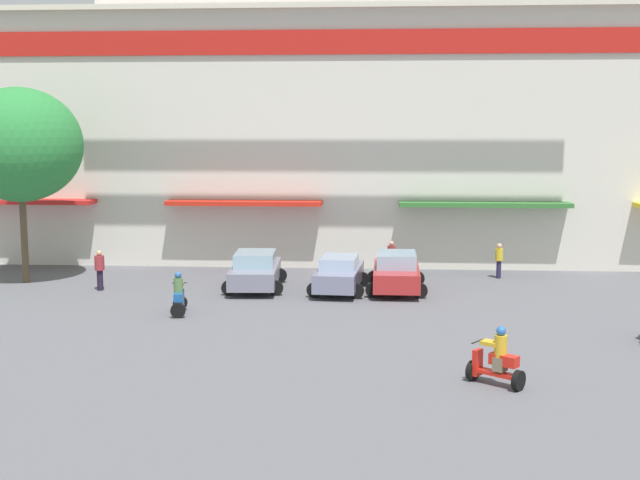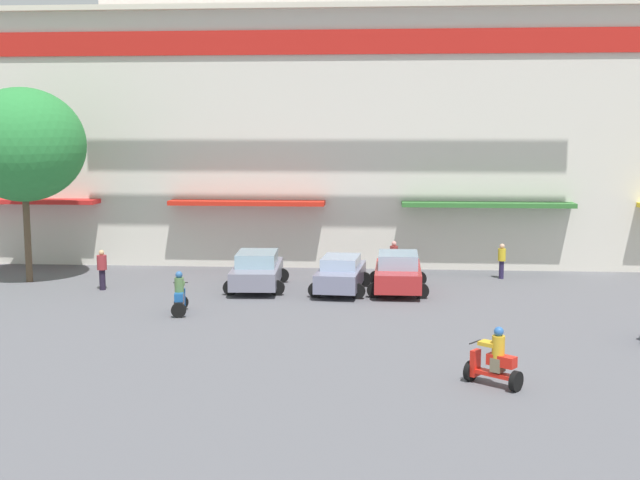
{
  "view_description": "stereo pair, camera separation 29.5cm",
  "coord_description": "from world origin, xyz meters",
  "views": [
    {
      "loc": [
        0.65,
        -7.34,
        6.49
      ],
      "look_at": [
        -1.09,
        18.73,
        2.88
      ],
      "focal_mm": 45.75,
      "sensor_mm": 36.0,
      "label": 1
    },
    {
      "loc": [
        0.94,
        -7.32,
        6.49
      ],
      "look_at": [
        -1.09,
        18.73,
        2.88
      ],
      "focal_mm": 45.75,
      "sensor_mm": 36.0,
      "label": 2
    }
  ],
  "objects": [
    {
      "name": "pedestrian_2",
      "position": [
        -10.32,
        24.18,
        0.91
      ],
      "size": [
        0.54,
        0.54,
        1.63
      ],
      "color": "#221A2D",
      "rests_on": "ground"
    },
    {
      "name": "parked_car_1",
      "position": [
        -0.72,
        24.53,
        0.73
      ],
      "size": [
        2.41,
        4.11,
        1.43
      ],
      "color": "slate",
      "rests_on": "ground"
    },
    {
      "name": "colonial_building",
      "position": [
        0.0,
        35.76,
        8.92
      ],
      "size": [
        42.49,
        15.91,
        20.78
      ],
      "color": "silver",
      "rests_on": "ground"
    },
    {
      "name": "pedestrian_1",
      "position": [
        1.43,
        28.09,
        0.89
      ],
      "size": [
        0.42,
        0.42,
        1.57
      ],
      "color": "#7E645E",
      "rests_on": "ground"
    },
    {
      "name": "parked_car_2",
      "position": [
        1.55,
        24.77,
        0.78
      ],
      "size": [
        2.42,
        4.21,
        1.56
      ],
      "color": "#AC2627",
      "rests_on": "ground"
    },
    {
      "name": "plaza_tree_0",
      "position": [
        -14.02,
        25.66,
        5.78
      ],
      "size": [
        5.14,
        5.08,
        8.16
      ],
      "color": "brown",
      "rests_on": "ground"
    },
    {
      "name": "ground_plane",
      "position": [
        0.0,
        13.0,
        0.0
      ],
      "size": [
        128.0,
        128.0,
        0.0
      ],
      "primitive_type": "plane",
      "color": "#59595F"
    },
    {
      "name": "parked_car_0",
      "position": [
        -4.14,
        24.93,
        0.76
      ],
      "size": [
        2.57,
        4.42,
        1.51
      ],
      "color": "slate",
      "rests_on": "ground"
    },
    {
      "name": "pedestrian_0",
      "position": [
        6.07,
        27.94,
        0.87
      ],
      "size": [
        0.46,
        0.46,
        1.53
      ],
      "color": "#261F42",
      "rests_on": "ground"
    },
    {
      "name": "scooter_rider_5",
      "position": [
        -6.16,
        20.24,
        0.62
      ],
      "size": [
        0.76,
        1.48,
        1.54
      ],
      "color": "black",
      "rests_on": "ground"
    },
    {
      "name": "scooter_rider_4",
      "position": [
        3.78,
        12.88,
        0.64
      ],
      "size": [
        1.46,
        1.29,
        1.56
      ],
      "color": "black",
      "rests_on": "ground"
    }
  ]
}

